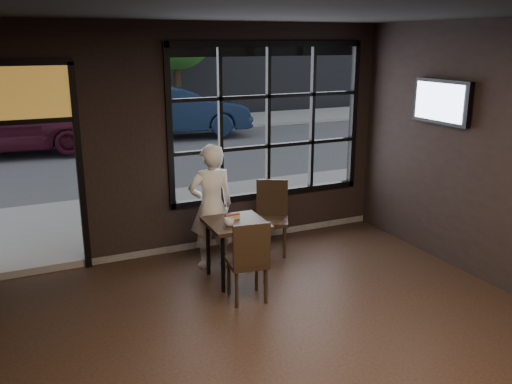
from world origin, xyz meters
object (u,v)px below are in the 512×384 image
man (211,207)px  navy_car (174,110)px  cafe_table (236,250)px  chair_near (247,259)px

man → navy_car: size_ratio=0.36×
cafe_table → navy_car: (2.30, 10.33, 0.47)m
man → cafe_table: bearing=104.8°
cafe_table → chair_near: (-0.10, -0.56, 0.11)m
cafe_table → navy_car: bearing=79.1°
cafe_table → man: 0.70m
man → navy_car: 10.09m
man → navy_car: man is taller
cafe_table → chair_near: size_ratio=0.78×
cafe_table → man: size_ratio=0.47×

